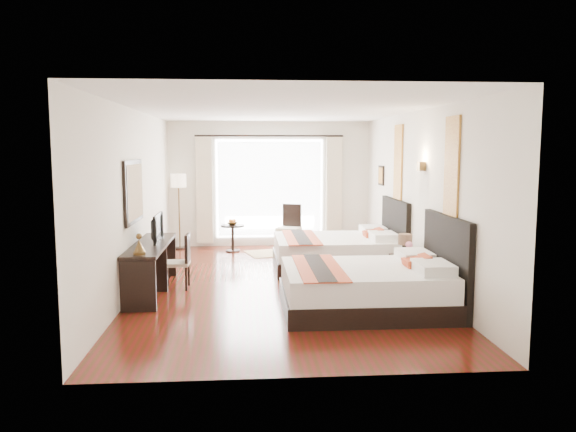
{
  "coord_description": "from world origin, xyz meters",
  "views": [
    {
      "loc": [
        -0.53,
        -8.9,
        2.18
      ],
      "look_at": [
        0.17,
        0.44,
        1.07
      ],
      "focal_mm": 35.0,
      "sensor_mm": 36.0,
      "label": 1
    }
  ],
  "objects": [
    {
      "name": "window_chair",
      "position": [
        0.41,
        3.23,
        0.3
      ],
      "size": [
        0.6,
        0.6,
        0.98
      ],
      "rotation": [
        0.0,
        0.0,
        -2.0
      ],
      "color": "tan",
      "rests_on": "floor"
    },
    {
      "name": "wall_entry",
      "position": [
        0.0,
        -3.75,
        1.4
      ],
      "size": [
        4.5,
        0.01,
        2.8
      ],
      "primitive_type": "cube",
      "color": "silver",
      "rests_on": "floor"
    },
    {
      "name": "bed_far",
      "position": [
        1.18,
        1.14,
        0.33
      ],
      "size": [
        2.26,
        1.76,
        1.27
      ],
      "color": "black",
      "rests_on": "floor"
    },
    {
      "name": "drape_left",
      "position": [
        -1.45,
        3.63,
        1.28
      ],
      "size": [
        0.35,
        0.14,
        2.35
      ],
      "primitive_type": "cube",
      "color": "#BCAE92",
      "rests_on": "floor"
    },
    {
      "name": "mirror_frame",
      "position": [
        -2.22,
        -0.33,
        1.55
      ],
      "size": [
        0.04,
        1.25,
        0.95
      ],
      "primitive_type": "cube",
      "color": "black",
      "rests_on": "wall_desk"
    },
    {
      "name": "bronze_figurine",
      "position": [
        -1.99,
        -1.22,
        0.88
      ],
      "size": [
        0.2,
        0.2,
        0.25
      ],
      "primitive_type": null,
      "rotation": [
        0.0,
        0.0,
        -0.2
      ],
      "color": "#4D391B",
      "rests_on": "console_desk"
    },
    {
      "name": "wall_desk",
      "position": [
        -2.25,
        0.0,
        1.4
      ],
      "size": [
        0.01,
        7.5,
        2.8
      ],
      "primitive_type": "cube",
      "color": "silver",
      "rests_on": "floor"
    },
    {
      "name": "art_panel_near",
      "position": [
        2.23,
        -1.53,
        1.95
      ],
      "size": [
        0.03,
        0.5,
        1.35
      ],
      "primitive_type": "cube",
      "color": "maroon",
      "rests_on": "wall_headboard"
    },
    {
      "name": "wall_sconce",
      "position": [
        2.19,
        -0.34,
        1.92
      ],
      "size": [
        0.1,
        0.14,
        0.14
      ],
      "primitive_type": "cube",
      "color": "#4D391B",
      "rests_on": "wall_headboard"
    },
    {
      "name": "floor",
      "position": [
        0.0,
        0.0,
        -0.01
      ],
      "size": [
        4.5,
        7.5,
        0.01
      ],
      "primitive_type": "cube",
      "color": "#3B1B0A",
      "rests_on": "ground"
    },
    {
      "name": "fruit_bowl",
      "position": [
        -0.83,
        3.02,
        0.6
      ],
      "size": [
        0.25,
        0.25,
        0.06
      ],
      "primitive_type": "imported",
      "rotation": [
        0.0,
        0.0,
        -0.13
      ],
      "color": "#482D1A",
      "rests_on": "side_table"
    },
    {
      "name": "ceiling",
      "position": [
        0.0,
        0.0,
        2.79
      ],
      "size": [
        4.5,
        7.5,
        0.02
      ],
      "primitive_type": "cube",
      "color": "white",
      "rests_on": "wall_headboard"
    },
    {
      "name": "window_glass",
      "position": [
        0.0,
        3.73,
        1.3
      ],
      "size": [
        2.4,
        0.02,
        2.2
      ],
      "primitive_type": "cube",
      "color": "white",
      "rests_on": "wall_window"
    },
    {
      "name": "wall_window",
      "position": [
        0.0,
        3.75,
        1.4
      ],
      "size": [
        4.5,
        0.01,
        2.8
      ],
      "primitive_type": "cube",
      "color": "silver",
      "rests_on": "floor"
    },
    {
      "name": "desk_chair",
      "position": [
        -1.61,
        -0.13,
        0.26
      ],
      "size": [
        0.41,
        0.41,
        0.86
      ],
      "rotation": [
        0.0,
        0.0,
        3.12
      ],
      "color": "tan",
      "rests_on": "floor"
    },
    {
      "name": "side_table",
      "position": [
        -0.82,
        3.03,
        0.29
      ],
      "size": [
        0.5,
        0.5,
        0.58
      ],
      "primitive_type": "cylinder",
      "color": "black",
      "rests_on": "floor"
    },
    {
      "name": "art_panel_far",
      "position": [
        2.23,
        1.14,
        1.95
      ],
      "size": [
        0.03,
        0.5,
        1.35
      ],
      "primitive_type": "cube",
      "color": "maroon",
      "rests_on": "wall_headboard"
    },
    {
      "name": "table_lamp",
      "position": [
        1.98,
        -0.29,
        0.74
      ],
      "size": [
        0.22,
        0.22,
        0.35
      ],
      "color": "black",
      "rests_on": "nightstand"
    },
    {
      "name": "jute_rug",
      "position": [
        0.14,
        2.78,
        0.01
      ],
      "size": [
        1.48,
        1.2,
        0.01
      ],
      "primitive_type": "cube",
      "rotation": [
        0.0,
        0.0,
        0.28
      ],
      "color": "tan",
      "rests_on": "floor"
    },
    {
      "name": "floor_lamp",
      "position": [
        -2.0,
        3.45,
        1.4
      ],
      "size": [
        0.33,
        0.33,
        1.65
      ],
      "color": "black",
      "rests_on": "floor"
    },
    {
      "name": "sheer_curtain",
      "position": [
        0.0,
        3.67,
        1.3
      ],
      "size": [
        2.3,
        0.02,
        2.1
      ],
      "primitive_type": "cube",
      "color": "white",
      "rests_on": "wall_window"
    },
    {
      "name": "nightstand",
      "position": [
        1.99,
        -0.34,
        0.25
      ],
      "size": [
        0.42,
        0.52,
        0.5
      ],
      "primitive_type": "cube",
      "color": "black",
      "rests_on": "floor"
    },
    {
      "name": "wall_headboard",
      "position": [
        2.25,
        0.0,
        1.4
      ],
      "size": [
        0.01,
        7.5,
        2.8
      ],
      "primitive_type": "cube",
      "color": "silver",
      "rests_on": "floor"
    },
    {
      "name": "mirror_glass",
      "position": [
        -2.19,
        -0.33,
        1.55
      ],
      "size": [
        0.01,
        1.12,
        0.82
      ],
      "primitive_type": "cube",
      "color": "white",
      "rests_on": "mirror_frame"
    },
    {
      "name": "drape_right",
      "position": [
        1.45,
        3.63,
        1.28
      ],
      "size": [
        0.35,
        0.14,
        2.35
      ],
      "primitive_type": "cube",
      "color": "#BCAE92",
      "rests_on": "floor"
    },
    {
      "name": "television",
      "position": [
        -1.97,
        -0.16,
        0.97
      ],
      "size": [
        0.1,
        0.75,
        0.43
      ],
      "primitive_type": "imported",
      "rotation": [
        0.0,
        0.0,
        1.57
      ],
      "color": "black",
      "rests_on": "console_desk"
    },
    {
      "name": "bed_near",
      "position": [
        1.17,
        -1.53,
        0.33
      ],
      "size": [
        2.28,
        1.78,
        1.29
      ],
      "color": "black",
      "rests_on": "floor"
    },
    {
      "name": "console_desk",
      "position": [
        -1.99,
        -0.33,
        0.38
      ],
      "size": [
        0.5,
        2.2,
        0.76
      ],
      "primitive_type": "cube",
      "color": "black",
      "rests_on": "floor"
    },
    {
      "name": "vase",
      "position": [
        2.0,
        -0.45,
        0.57
      ],
      "size": [
        0.16,
        0.16,
        0.14
      ],
      "primitive_type": "imported",
      "rotation": [
        0.0,
        0.0,
        -0.18
      ],
      "color": "black",
      "rests_on": "nightstand"
    }
  ]
}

